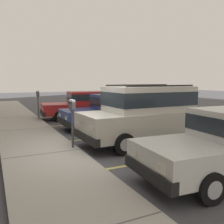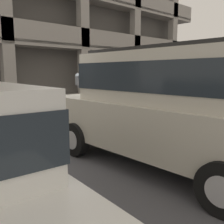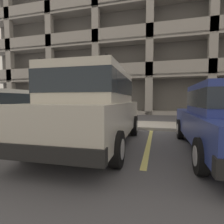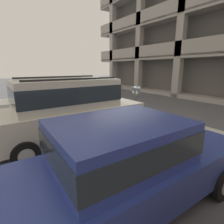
{
  "view_description": "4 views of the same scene",
  "coord_description": "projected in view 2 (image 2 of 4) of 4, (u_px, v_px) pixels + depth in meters",
  "views": [
    {
      "loc": [
        -7.0,
        2.53,
        2.19
      ],
      "look_at": [
        0.5,
        -1.1,
        1.12
      ],
      "focal_mm": 40.0,
      "sensor_mm": 36.0,
      "label": 1
    },
    {
      "loc": [
        -3.38,
        -4.93,
        1.64
      ],
      "look_at": [
        0.36,
        -0.71,
        0.74
      ],
      "focal_mm": 40.0,
      "sensor_mm": 36.0,
      "label": 2
    },
    {
      "loc": [
        1.82,
        -6.73,
        1.2
      ],
      "look_at": [
        0.21,
        -0.6,
        0.77
      ],
      "focal_mm": 28.0,
      "sensor_mm": 36.0,
      "label": 3
    },
    {
      "loc": [
        5.33,
        -4.11,
        2.31
      ],
      "look_at": [
        0.51,
        -0.91,
        0.83
      ],
      "focal_mm": 28.0,
      "sensor_mm": 36.0,
      "label": 4
    }
  ],
  "objects": [
    {
      "name": "parking_stall_lines",
      "position": [
        168.0,
        139.0,
        6.13
      ],
      "size": [
        12.89,
        4.8,
        0.01
      ],
      "color": "#DBD16B",
      "rests_on": "ground_plane"
    },
    {
      "name": "ground_plane",
      "position": [
        82.0,
        142.0,
        6.13
      ],
      "size": [
        80.0,
        80.0,
        0.1
      ],
      "color": "#4C4C51"
    },
    {
      "name": "parking_meter_near",
      "position": [
        82.0,
        88.0,
        6.37
      ],
      "size": [
        0.35,
        0.12,
        1.49
      ],
      "color": "#47474C",
      "rests_on": "sidewalk"
    },
    {
      "name": "parking_meter_far",
      "position": [
        208.0,
        82.0,
        10.52
      ],
      "size": [
        0.35,
        0.12,
        1.51
      ],
      "color": "#595B60",
      "rests_on": "sidewalk"
    },
    {
      "name": "sidewalk",
      "position": [
        55.0,
        129.0,
        7.07
      ],
      "size": [
        40.0,
        2.2,
        0.12
      ],
      "color": "#ADA89E",
      "rests_on": "ground_plane"
    },
    {
      "name": "silver_suv",
      "position": [
        166.0,
        104.0,
        4.34
      ],
      "size": [
        2.11,
        4.83,
        2.03
      ],
      "rotation": [
        0.0,
        0.0,
        0.03
      ],
      "color": "beige",
      "rests_on": "ground_plane"
    }
  ]
}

